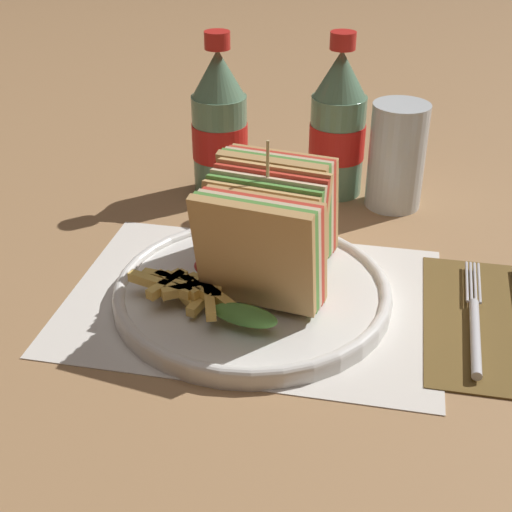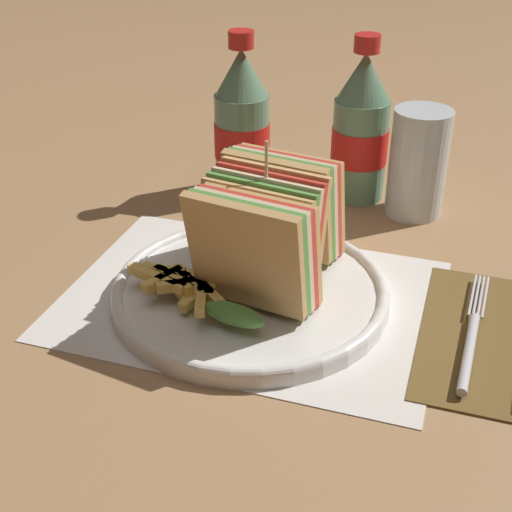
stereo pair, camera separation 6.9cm
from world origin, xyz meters
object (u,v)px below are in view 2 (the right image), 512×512
Objects in this scene: fork at (471,340)px; plate_main at (250,292)px; club_sandwich at (267,231)px; coke_bottle_near at (242,126)px; coke_bottle_far at (361,131)px; glass_near at (417,170)px.

plate_main is at bearing 179.79° from fork.
club_sandwich is 1.05× the size of fork.
coke_bottle_near is at bearing 114.42° from club_sandwich.
coke_bottle_far is (0.14, 0.03, 0.00)m from coke_bottle_near.
fork is 0.93× the size of coke_bottle_near.
glass_near is (-0.08, 0.25, 0.05)m from fork.
coke_bottle_far is (-0.16, 0.28, 0.08)m from fork.
coke_bottle_near is 1.57× the size of glass_near.
coke_bottle_far is (0.05, 0.27, 0.08)m from plate_main.
glass_near reaches higher than plate_main.
fork is 0.93× the size of coke_bottle_far.
club_sandwich is at bearing -98.86° from coke_bottle_far.
coke_bottle_near is 0.14m from coke_bottle_far.
fork is 0.27m from glass_near.
glass_near reaches higher than fork.
fork is at bearing -2.39° from plate_main.
club_sandwich is at bearing -116.40° from glass_near.
plate_main is 1.38× the size of club_sandwich.
plate_main is at bearing -69.49° from coke_bottle_near.
club_sandwich reaches higher than plate_main.
coke_bottle_near is at bearing -169.37° from coke_bottle_far.
plate_main reaches higher than fork.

